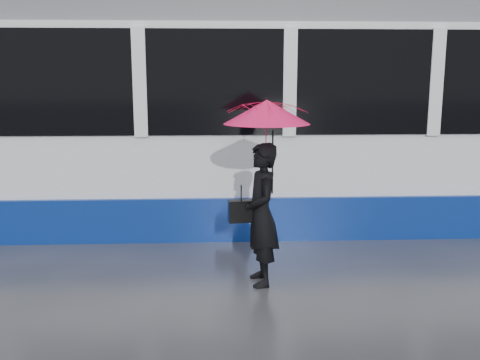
{
  "coord_description": "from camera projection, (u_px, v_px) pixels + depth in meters",
  "views": [
    {
      "loc": [
        0.21,
        -5.97,
        2.25
      ],
      "look_at": [
        0.5,
        0.09,
        1.1
      ],
      "focal_mm": 40.0,
      "sensor_mm": 36.0,
      "label": 1
    }
  ],
  "objects": [
    {
      "name": "ground",
      "position": [
        198.0,
        274.0,
        6.27
      ],
      "size": [
        90.0,
        90.0,
        0.0
      ],
      "primitive_type": "plane",
      "color": "#28282C",
      "rests_on": "ground"
    },
    {
      "name": "rails",
      "position": [
        203.0,
        218.0,
        8.72
      ],
      "size": [
        34.0,
        1.51,
        0.02
      ],
      "color": "#3F3D38",
      "rests_on": "ground"
    },
    {
      "name": "tram",
      "position": [
        310.0,
        118.0,
        8.49
      ],
      "size": [
        26.0,
        2.56,
        3.35
      ],
      "color": "white",
      "rests_on": "ground"
    },
    {
      "name": "woman",
      "position": [
        261.0,
        215.0,
        5.85
      ],
      "size": [
        0.45,
        0.62,
        1.58
      ],
      "primitive_type": "imported",
      "rotation": [
        0.0,
        0.0,
        -1.44
      ],
      "color": "black",
      "rests_on": "ground"
    },
    {
      "name": "umbrella",
      "position": [
        267.0,
        129.0,
        5.67
      ],
      "size": [
        1.04,
        1.04,
        1.06
      ],
      "rotation": [
        0.0,
        0.0,
        0.13
      ],
      "color": "#FD1580",
      "rests_on": "ground"
    },
    {
      "name": "handbag",
      "position": [
        241.0,
        211.0,
        5.85
      ],
      "size": [
        0.3,
        0.16,
        0.42
      ],
      "rotation": [
        0.0,
        0.0,
        0.13
      ],
      "color": "black",
      "rests_on": "ground"
    }
  ]
}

